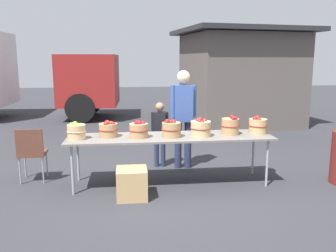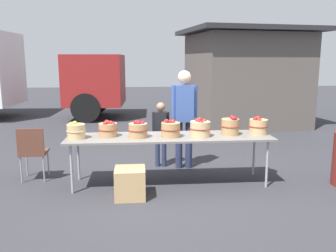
# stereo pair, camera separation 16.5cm
# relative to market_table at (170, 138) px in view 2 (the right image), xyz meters

# --- Properties ---
(ground_plane) EXTENTS (40.00, 40.00, 0.00)m
(ground_plane) POSITION_rel_market_table_xyz_m (0.00, 0.00, -0.72)
(ground_plane) COLOR #2D2D33
(market_table) EXTENTS (3.10, 0.76, 0.75)m
(market_table) POSITION_rel_market_table_xyz_m (0.00, 0.00, 0.00)
(market_table) COLOR slate
(market_table) RESTS_ON ground
(apple_basket_green_0) EXTENTS (0.28, 0.28, 0.26)m
(apple_basket_green_0) POSITION_rel_market_table_xyz_m (-1.38, -0.05, 0.15)
(apple_basket_green_0) COLOR tan
(apple_basket_green_0) RESTS_ON market_table
(apple_basket_red_0) EXTENTS (0.29, 0.29, 0.25)m
(apple_basket_red_0) POSITION_rel_market_table_xyz_m (-0.93, 0.06, 0.15)
(apple_basket_red_0) COLOR #A87F51
(apple_basket_red_0) RESTS_ON market_table
(apple_basket_red_1) EXTENTS (0.30, 0.30, 0.26)m
(apple_basket_red_1) POSITION_rel_market_table_xyz_m (-0.48, -0.05, 0.15)
(apple_basket_red_1) COLOR #A87F51
(apple_basket_red_1) RESTS_ON market_table
(apple_basket_red_2) EXTENTS (0.30, 0.30, 0.27)m
(apple_basket_red_2) POSITION_rel_market_table_xyz_m (0.01, -0.06, 0.16)
(apple_basket_red_2) COLOR #A87F51
(apple_basket_red_2) RESTS_ON market_table
(apple_basket_red_3) EXTENTS (0.32, 0.32, 0.28)m
(apple_basket_red_3) POSITION_rel_market_table_xyz_m (0.46, -0.06, 0.16)
(apple_basket_red_3) COLOR tan
(apple_basket_red_3) RESTS_ON market_table
(apple_basket_red_4) EXTENTS (0.29, 0.29, 0.30)m
(apple_basket_red_4) POSITION_rel_market_table_xyz_m (0.94, 0.02, 0.17)
(apple_basket_red_4) COLOR #A87F51
(apple_basket_red_4) RESTS_ON market_table
(apple_basket_red_5) EXTENTS (0.30, 0.30, 0.29)m
(apple_basket_red_5) POSITION_rel_market_table_xyz_m (1.39, 0.04, 0.16)
(apple_basket_red_5) COLOR tan
(apple_basket_red_5) RESTS_ON market_table
(vendor_adult) EXTENTS (0.45, 0.23, 1.71)m
(vendor_adult) POSITION_rel_market_table_xyz_m (0.32, 0.79, 0.29)
(vendor_adult) COLOR #262D4C
(vendor_adult) RESTS_ON ground
(child_customer) EXTENTS (0.30, 0.18, 1.16)m
(child_customer) POSITION_rel_market_table_xyz_m (-0.08, 0.90, -0.04)
(child_customer) COLOR #262D4C
(child_customer) RESTS_ON ground
(food_kiosk) EXTENTS (3.88, 3.38, 2.74)m
(food_kiosk) POSITION_rel_market_table_xyz_m (2.65, 4.78, 0.67)
(food_kiosk) COLOR #59514C
(food_kiosk) RESTS_ON ground
(folding_chair) EXTENTS (0.42, 0.42, 0.86)m
(folding_chair) POSITION_rel_market_table_xyz_m (-2.13, 0.32, -0.21)
(folding_chair) COLOR brown
(folding_chair) RESTS_ON ground
(produce_crate) EXTENTS (0.42, 0.42, 0.42)m
(produce_crate) POSITION_rel_market_table_xyz_m (-0.60, -0.52, -0.51)
(produce_crate) COLOR tan
(produce_crate) RESTS_ON ground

